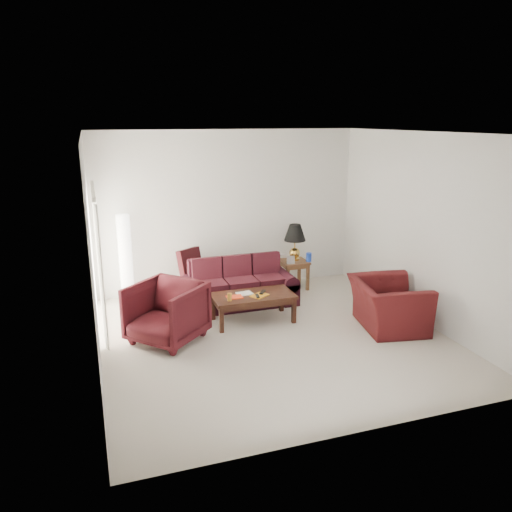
{
  "coord_description": "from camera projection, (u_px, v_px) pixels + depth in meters",
  "views": [
    {
      "loc": [
        -2.45,
        -6.48,
        3.19
      ],
      "look_at": [
        0.0,
        0.85,
        1.05
      ],
      "focal_mm": 35.0,
      "sensor_mm": 36.0,
      "label": 1
    }
  ],
  "objects": [
    {
      "name": "armchair_right",
      "position": [
        388.0,
        305.0,
        7.79
      ],
      "size": [
        1.21,
        1.33,
        0.76
      ],
      "primitive_type": "imported",
      "rotation": [
        0.0,
        0.0,
        1.39
      ],
      "color": "#420F10",
      "rests_on": "ground"
    },
    {
      "name": "armchair_left",
      "position": [
        166.0,
        313.0,
        7.3
      ],
      "size": [
        1.36,
        1.36,
        0.89
      ],
      "primitive_type": "imported",
      "rotation": [
        0.0,
        0.0,
        -0.81
      ],
      "color": "#3B0D12",
      "rests_on": "ground"
    },
    {
      "name": "throw_pillow",
      "position": [
        190.0,
        261.0,
        9.02
      ],
      "size": [
        0.51,
        0.44,
        0.48
      ],
      "primitive_type": "cube",
      "rotation": [
        -0.21,
        0.0,
        0.57
      ],
      "color": "black",
      "rests_on": "sofa"
    },
    {
      "name": "blinds",
      "position": [
        98.0,
        260.0,
        7.69
      ],
      "size": [
        0.1,
        2.0,
        2.16
      ],
      "primitive_type": "cube",
      "color": "silver",
      "rests_on": "ground"
    },
    {
      "name": "yellow_glass",
      "position": [
        230.0,
        297.0,
        7.72
      ],
      "size": [
        0.07,
        0.07,
        0.12
      ],
      "primitive_type": "cylinder",
      "rotation": [
        0.0,
        0.0,
        0.03
      ],
      "color": "gold",
      "rests_on": "coffee_table"
    },
    {
      "name": "clock",
      "position": [
        291.0,
        260.0,
        9.36
      ],
      "size": [
        0.15,
        0.09,
        0.14
      ],
      "primitive_type": "cube",
      "rotation": [
        0.0,
        0.0,
        -0.24
      ],
      "color": "#B7B6BB",
      "rests_on": "end_table"
    },
    {
      "name": "picture_frame",
      "position": [
        281.0,
        255.0,
        9.68
      ],
      "size": [
        0.17,
        0.19,
        0.05
      ],
      "primitive_type": "cube",
      "rotation": [
        1.36,
        0.0,
        0.31
      ],
      "color": "silver",
      "rests_on": "end_table"
    },
    {
      "name": "table_lamp",
      "position": [
        295.0,
        242.0,
        9.54
      ],
      "size": [
        0.43,
        0.43,
        0.7
      ],
      "primitive_type": null,
      "rotation": [
        0.0,
        0.0,
        0.03
      ],
      "color": "gold",
      "rests_on": "end_table"
    },
    {
      "name": "magazine_orange",
      "position": [
        260.0,
        295.0,
        7.94
      ],
      "size": [
        0.33,
        0.31,
        0.02
      ],
      "primitive_type": "cube",
      "rotation": [
        0.0,
        0.0,
        0.58
      ],
      "color": "orange",
      "rests_on": "coffee_table"
    },
    {
      "name": "coffee_table",
      "position": [
        253.0,
        308.0,
        8.06
      ],
      "size": [
        1.33,
        0.69,
        0.46
      ],
      "primitive_type": null,
      "rotation": [
        0.0,
        0.0,
        -0.03
      ],
      "color": "black",
      "rests_on": "ground"
    },
    {
      "name": "blue_canister",
      "position": [
        309.0,
        257.0,
        9.5
      ],
      "size": [
        0.14,
        0.14,
        0.17
      ],
      "primitive_type": "cylinder",
      "rotation": [
        0.0,
        0.0,
        0.42
      ],
      "color": "blue",
      "rests_on": "end_table"
    },
    {
      "name": "end_table",
      "position": [
        294.0,
        274.0,
        9.64
      ],
      "size": [
        0.51,
        0.51,
        0.55
      ],
      "primitive_type": null,
      "rotation": [
        0.0,
        0.0,
        -0.01
      ],
      "color": "brown",
      "rests_on": "ground"
    },
    {
      "name": "magazine_white",
      "position": [
        245.0,
        293.0,
        8.03
      ],
      "size": [
        0.27,
        0.22,
        0.01
      ],
      "primitive_type": "cube",
      "rotation": [
        0.0,
        0.0,
        0.14
      ],
      "color": "silver",
      "rests_on": "coffee_table"
    },
    {
      "name": "sofa",
      "position": [
        240.0,
        283.0,
        8.72
      ],
      "size": [
        2.02,
        0.97,
        0.81
      ],
      "primitive_type": null,
      "rotation": [
        0.0,
        0.0,
        -0.06
      ],
      "color": "black",
      "rests_on": "ground"
    },
    {
      "name": "remote_b",
      "position": [
        263.0,
        292.0,
        8.03
      ],
      "size": [
        0.15,
        0.18,
        0.02
      ],
      "primitive_type": "cube",
      "rotation": [
        0.0,
        0.0,
        -0.62
      ],
      "color": "black",
      "rests_on": "coffee_table"
    },
    {
      "name": "remote_a",
      "position": [
        257.0,
        296.0,
        7.86
      ],
      "size": [
        0.07,
        0.16,
        0.02
      ],
      "primitive_type": "cube",
      "rotation": [
        0.0,
        0.0,
        -0.18
      ],
      "color": "black",
      "rests_on": "coffee_table"
    },
    {
      "name": "floor",
      "position": [
        274.0,
        337.0,
        7.52
      ],
      "size": [
        5.0,
        5.0,
        0.0
      ],
      "primitive_type": "plane",
      "color": "beige",
      "rests_on": "ground"
    },
    {
      "name": "magazine_red",
      "position": [
        234.0,
        297.0,
        7.87
      ],
      "size": [
        0.25,
        0.19,
        0.01
      ],
      "primitive_type": "cube",
      "rotation": [
        0.0,
        0.0,
        -0.02
      ],
      "color": "red",
      "rests_on": "coffee_table"
    },
    {
      "name": "floor_lamp",
      "position": [
        126.0,
        259.0,
        8.72
      ],
      "size": [
        0.28,
        0.28,
        1.62
      ],
      "primitive_type": null,
      "rotation": [
        0.0,
        0.0,
        0.06
      ],
      "color": "white",
      "rests_on": "ground"
    }
  ]
}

